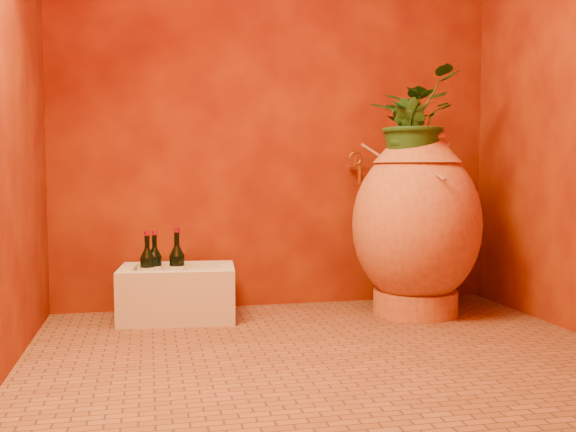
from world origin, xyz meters
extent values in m
plane|color=brown|center=(0.00, 0.00, 0.00)|extent=(2.50, 2.50, 0.00)
cube|color=#5A0B05|center=(0.00, 1.00, 1.25)|extent=(2.50, 0.02, 2.50)
cube|color=#5A0B05|center=(-1.25, 0.00, 1.25)|extent=(0.02, 2.00, 2.50)
cylinder|color=#C97238|center=(0.67, 0.60, 0.06)|extent=(0.46, 0.46, 0.13)
ellipsoid|color=#C97238|center=(0.67, 0.60, 0.48)|extent=(0.70, 0.70, 0.85)
cone|color=#C97238|center=(0.67, 0.60, 0.87)|extent=(0.48, 0.48, 0.13)
torus|color=#C97238|center=(0.67, 0.60, 0.95)|extent=(0.30, 0.30, 0.05)
cylinder|color=olive|center=(0.59, 0.55, 0.75)|extent=(0.40, 0.33, 0.32)
cylinder|color=olive|center=(0.65, 0.48, 0.79)|extent=(0.04, 0.46, 0.15)
cylinder|color=olive|center=(0.77, 0.52, 0.81)|extent=(0.24, 0.31, 0.22)
cube|color=beige|center=(-0.58, 0.75, 0.12)|extent=(0.62, 0.45, 0.24)
cube|color=beige|center=(-0.58, 0.91, 0.26)|extent=(0.59, 0.13, 0.03)
cube|color=beige|center=(-0.58, 0.59, 0.26)|extent=(0.59, 0.13, 0.03)
cube|color=beige|center=(-0.84, 0.75, 0.26)|extent=(0.10, 0.25, 0.03)
cube|color=beige|center=(-0.33, 0.75, 0.26)|extent=(0.10, 0.25, 0.03)
cylinder|color=black|center=(-0.70, 0.80, 0.24)|extent=(0.07, 0.07, 0.17)
cone|color=black|center=(-0.70, 0.80, 0.35)|extent=(0.07, 0.07, 0.05)
cylinder|color=black|center=(-0.70, 0.80, 0.40)|extent=(0.02, 0.02, 0.07)
cylinder|color=maroon|center=(-0.70, 0.80, 0.45)|extent=(0.03, 0.03, 0.02)
cylinder|color=silver|center=(-0.70, 0.80, 0.24)|extent=(0.08, 0.08, 0.08)
cylinder|color=black|center=(-0.59, 0.72, 0.24)|extent=(0.08, 0.08, 0.18)
cone|color=black|center=(-0.59, 0.72, 0.36)|extent=(0.08, 0.08, 0.05)
cylinder|color=black|center=(-0.59, 0.72, 0.42)|extent=(0.03, 0.03, 0.07)
cylinder|color=maroon|center=(-0.59, 0.72, 0.47)|extent=(0.03, 0.03, 0.03)
cylinder|color=silver|center=(-0.59, 0.72, 0.24)|extent=(0.08, 0.08, 0.08)
cylinder|color=black|center=(-0.73, 0.75, 0.24)|extent=(0.07, 0.07, 0.17)
cone|color=black|center=(-0.73, 0.75, 0.35)|extent=(0.07, 0.07, 0.05)
cylinder|color=black|center=(-0.73, 0.75, 0.41)|extent=(0.03, 0.03, 0.07)
cylinder|color=maroon|center=(-0.73, 0.75, 0.45)|extent=(0.03, 0.03, 0.02)
cylinder|color=silver|center=(-0.73, 0.75, 0.24)|extent=(0.08, 0.08, 0.08)
cylinder|color=#986023|center=(0.43, 0.92, 0.78)|extent=(0.03, 0.16, 0.03)
cylinder|color=#986023|center=(0.43, 0.84, 0.74)|extent=(0.02, 0.02, 0.09)
torus|color=#986023|center=(0.43, 0.92, 0.84)|extent=(0.08, 0.01, 0.08)
cylinder|color=#986023|center=(0.43, 0.92, 0.81)|extent=(0.01, 0.01, 0.06)
imported|color=#1B4819|center=(0.64, 0.60, 1.03)|extent=(0.64, 0.64, 0.54)
imported|color=#1B4819|center=(0.59, 0.53, 0.95)|extent=(0.24, 0.26, 0.37)
camera|label=1|loc=(-0.73, -2.58, 0.77)|focal=40.00mm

